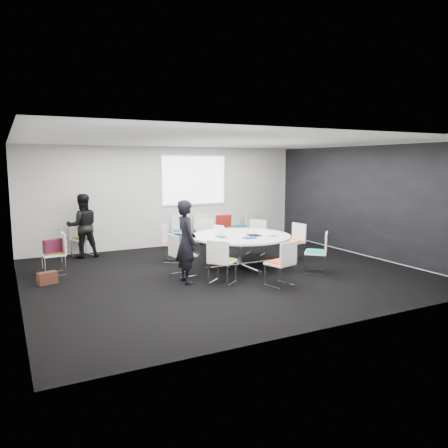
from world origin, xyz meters
name	(u,v)px	position (x,y,z in m)	size (l,w,h in m)	color
room_shell	(228,208)	(0.09, 0.00, 1.40)	(8.08, 7.08, 2.88)	black
conference_table	(241,243)	(0.59, 0.33, 0.54)	(2.24, 2.24, 0.73)	silver
projection_screen	(194,180)	(0.80, 3.46, 1.85)	(1.90, 0.03, 1.35)	white
chair_ring_a	(293,248)	(2.09, 0.40, 0.28)	(0.50, 0.51, 0.88)	silver
chair_ring_b	(255,244)	(1.59, 1.33, 0.28)	(0.64, 0.64, 0.88)	silver
chair_ring_c	(206,244)	(0.45, 1.90, 0.28)	(0.57, 0.56, 0.88)	silver
chair_ring_d	(173,250)	(-0.60, 1.52, 0.28)	(0.63, 0.63, 0.88)	silver
chair_ring_e	(183,263)	(-0.88, 0.19, 0.28)	(0.50, 0.51, 0.88)	silver
chair_ring_f	(222,270)	(-0.41, -0.71, 0.28)	(0.64, 0.64, 0.88)	silver
chair_ring_g	(280,272)	(0.50, -1.38, 0.28)	(0.56, 0.55, 0.88)	silver
chair_ring_h	(316,260)	(1.78, -0.88, 0.28)	(0.64, 0.64, 0.88)	silver
chair_back_a	(180,237)	(0.23, 3.16, 0.28)	(0.58, 0.58, 0.88)	silver
chair_back_b	(204,235)	(0.96, 3.17, 0.28)	(0.49, 0.48, 0.88)	silver
chair_back_c	(220,234)	(1.46, 3.12, 0.28)	(0.54, 0.53, 0.88)	silver
chair_back_d	(239,233)	(2.10, 3.12, 0.28)	(0.58, 0.57, 0.88)	silver
chair_back_e	(255,231)	(2.70, 3.16, 0.28)	(0.58, 0.58, 0.88)	silver
chair_spare_left	(55,262)	(-3.25, 1.50, 0.28)	(0.47, 0.49, 0.88)	silver
chair_person_back	(82,245)	(-2.42, 3.16, 0.28)	(0.58, 0.58, 0.88)	silver
person_main	(186,242)	(-1.00, -0.33, 0.82)	(0.60, 0.39, 1.64)	black
person_back	(83,226)	(-2.42, 3.00, 0.80)	(0.77, 0.60, 1.59)	black
laptop	(222,236)	(0.11, 0.30, 0.74)	(0.29, 0.19, 0.02)	#333338
laptop_lid	(219,230)	(0.11, 0.48, 0.86)	(0.30, 0.02, 0.22)	silver
notebook_black	(254,235)	(0.83, 0.13, 0.74)	(0.22, 0.30, 0.02)	black
tablet_folio	(250,238)	(0.55, -0.13, 0.74)	(0.26, 0.20, 0.03)	navy
papers_right	(260,231)	(1.26, 0.57, 0.73)	(0.30, 0.21, 0.00)	silver
papers_front	(267,234)	(1.23, 0.23, 0.73)	(0.30, 0.21, 0.00)	white
cup	(242,231)	(0.76, 0.56, 0.78)	(0.08, 0.08, 0.09)	white
phone	(274,236)	(1.18, -0.12, 0.73)	(0.14, 0.07, 0.01)	black
maroon_bag	(53,246)	(-3.27, 1.50, 0.62)	(0.40, 0.14, 0.28)	#491325
brown_bag	(47,278)	(-3.47, 0.79, 0.12)	(0.36, 0.16, 0.24)	#432215
red_jacket	(224,221)	(1.46, 2.90, 0.70)	(0.44, 0.10, 0.35)	#A51C14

